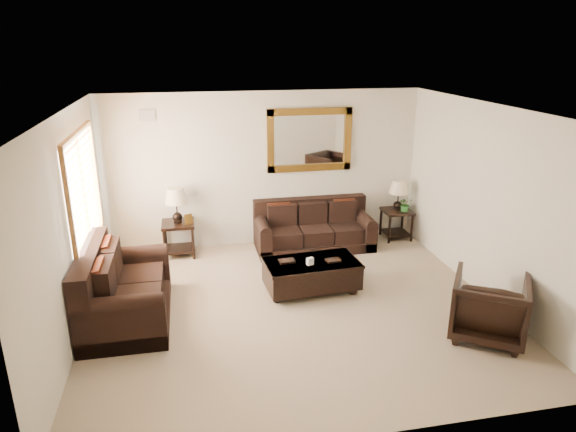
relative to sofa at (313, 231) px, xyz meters
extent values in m
cube|color=gray|center=(-0.79, -2.10, -0.30)|extent=(5.50, 5.00, 0.01)
cube|color=white|center=(-0.79, -2.10, 2.40)|extent=(5.50, 5.00, 0.01)
cube|color=beige|center=(-0.79, 0.40, 1.05)|extent=(5.50, 0.01, 2.70)
cube|color=beige|center=(-0.79, -4.60, 1.05)|extent=(5.50, 0.01, 2.70)
cube|color=beige|center=(-3.54, -2.10, 1.05)|extent=(0.01, 5.00, 2.70)
cube|color=beige|center=(1.96, -2.10, 1.05)|extent=(0.01, 5.00, 2.70)
cube|color=white|center=(-3.53, -1.20, 1.25)|extent=(0.01, 1.80, 1.50)
cube|color=brown|center=(-3.49, -1.20, 2.04)|extent=(0.06, 1.96, 0.08)
cube|color=brown|center=(-3.49, -1.20, 0.46)|extent=(0.06, 1.96, 0.08)
cube|color=brown|center=(-3.49, -2.14, 1.25)|extent=(0.06, 0.08, 1.50)
cube|color=brown|center=(-3.49, -0.26, 1.25)|extent=(0.06, 0.08, 1.50)
cube|color=brown|center=(-3.49, -1.20, 1.25)|extent=(0.05, 0.05, 1.50)
cube|color=#533210|center=(0.00, 0.37, 1.55)|extent=(1.50, 0.06, 1.10)
cube|color=white|center=(0.00, 0.39, 1.55)|extent=(1.26, 0.01, 0.86)
cube|color=#999999|center=(-2.69, 0.38, 2.05)|extent=(0.25, 0.02, 0.18)
cube|color=black|center=(0.00, -0.06, -0.22)|extent=(2.04, 0.88, 0.17)
cube|color=black|center=(0.00, 0.28, 0.32)|extent=(2.04, 0.20, 0.42)
cube|color=black|center=(-0.54, -0.07, -0.01)|extent=(0.52, 0.72, 0.25)
cube|color=black|center=(0.00, -0.07, -0.01)|extent=(0.52, 0.72, 0.25)
cube|color=black|center=(0.54, -0.07, -0.01)|extent=(0.52, 0.72, 0.25)
cube|color=black|center=(-0.92, -0.06, -0.06)|extent=(0.20, 0.88, 0.49)
cylinder|color=black|center=(-0.92, -0.06, 0.19)|extent=(0.20, 0.86, 0.20)
cube|color=black|center=(0.92, -0.06, -0.06)|extent=(0.20, 0.88, 0.49)
cylinder|color=black|center=(0.92, -0.06, 0.19)|extent=(0.20, 0.86, 0.20)
cube|color=#62210C|center=(-0.59, 0.11, 0.32)|extent=(0.39, 0.17, 0.40)
cube|color=#62210C|center=(0.59, 0.11, 0.32)|extent=(0.39, 0.17, 0.40)
cube|color=black|center=(-3.00, -1.93, -0.20)|extent=(1.06, 1.78, 0.20)
cube|color=black|center=(-3.40, -1.93, 0.45)|extent=(0.24, 1.78, 0.50)
cube|color=black|center=(-2.97, -2.25, 0.05)|extent=(0.87, 0.62, 0.30)
cube|color=black|center=(-2.97, -1.60, 0.05)|extent=(0.87, 0.62, 0.30)
cube|color=black|center=(-3.00, -2.69, -0.01)|extent=(1.06, 0.24, 0.59)
cylinder|color=black|center=(-3.00, -2.69, 0.29)|extent=(1.04, 0.24, 0.24)
cube|color=black|center=(-3.00, -1.16, -0.01)|extent=(1.06, 0.24, 0.59)
cylinder|color=black|center=(-3.00, -1.16, 0.29)|extent=(1.04, 0.24, 0.24)
cube|color=#62210C|center=(-3.20, -2.30, 0.44)|extent=(0.21, 0.47, 0.48)
cube|color=#62210C|center=(-3.20, -1.55, 0.44)|extent=(0.21, 0.47, 0.48)
cube|color=black|center=(-2.33, 0.09, 0.26)|extent=(0.54, 0.54, 0.05)
cube|color=black|center=(-2.33, 0.09, -0.18)|extent=(0.46, 0.46, 0.03)
cylinder|color=black|center=(-2.56, -0.14, -0.03)|extent=(0.05, 0.05, 0.54)
cylinder|color=black|center=(-2.10, -0.14, -0.03)|extent=(0.05, 0.05, 0.54)
cylinder|color=black|center=(-2.56, 0.32, -0.03)|extent=(0.05, 0.05, 0.54)
cylinder|color=black|center=(-2.10, 0.32, -0.03)|extent=(0.05, 0.05, 0.54)
sphere|color=black|center=(-2.33, 0.09, 0.39)|extent=(0.17, 0.17, 0.17)
cylinder|color=black|center=(-2.33, 0.09, 0.56)|extent=(0.02, 0.02, 0.35)
cone|color=#CFB58A|center=(-2.33, 0.09, 0.76)|extent=(0.37, 0.37, 0.26)
cube|color=#533210|center=(-2.15, -0.01, 0.37)|extent=(0.15, 0.10, 0.17)
cube|color=black|center=(1.61, 0.11, 0.23)|extent=(0.50, 0.50, 0.05)
cube|color=black|center=(1.61, 0.11, -0.19)|extent=(0.43, 0.43, 0.03)
cylinder|color=black|center=(1.39, -0.10, -0.05)|extent=(0.05, 0.05, 0.50)
cylinder|color=black|center=(1.82, -0.10, -0.05)|extent=(0.05, 0.05, 0.50)
cylinder|color=black|center=(1.39, 0.33, -0.05)|extent=(0.05, 0.05, 0.50)
cylinder|color=black|center=(1.82, 0.33, -0.05)|extent=(0.05, 0.05, 0.50)
sphere|color=black|center=(1.61, 0.11, 0.34)|extent=(0.16, 0.16, 0.16)
cylinder|color=black|center=(1.61, 0.11, 0.51)|extent=(0.02, 0.02, 0.33)
cone|color=#CFB58A|center=(1.61, 0.11, 0.69)|extent=(0.35, 0.35, 0.24)
sphere|color=black|center=(-1.00, -1.88, -0.25)|extent=(0.12, 0.12, 0.12)
sphere|color=black|center=(0.13, -1.88, -0.25)|extent=(0.12, 0.12, 0.12)
sphere|color=black|center=(-1.00, -1.37, -0.25)|extent=(0.12, 0.12, 0.12)
sphere|color=black|center=(0.13, -1.37, -0.25)|extent=(0.12, 0.12, 0.12)
cube|color=black|center=(-0.43, -1.63, -0.03)|extent=(1.38, 0.81, 0.37)
cube|color=black|center=(-0.43, -1.63, 0.14)|extent=(1.41, 0.83, 0.04)
cube|color=black|center=(-0.79, -1.57, 0.17)|extent=(0.24, 0.17, 0.03)
cube|color=black|center=(-0.13, -1.68, 0.17)|extent=(0.21, 0.16, 0.03)
cube|color=white|center=(-0.48, -1.73, 0.21)|extent=(0.11, 0.09, 0.10)
imported|color=black|center=(1.41, -3.25, 0.14)|extent=(1.16, 1.14, 0.88)
imported|color=#21531C|center=(1.72, 0.02, 0.35)|extent=(0.25, 0.28, 0.21)
camera|label=1|loc=(-2.11, -8.23, 3.20)|focal=32.00mm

